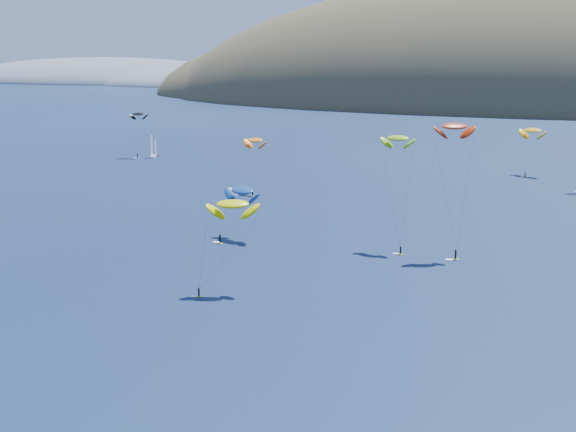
% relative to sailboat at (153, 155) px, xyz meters
% --- Properties ---
extents(island, '(730.00, 300.00, 210.00)m').
position_rel_sailboat_xyz_m(island, '(148.48, 360.58, -11.60)').
color(island, '#3D3526').
rests_on(island, ground).
extents(headland, '(460.00, 250.00, 60.00)m').
position_rel_sailboat_xyz_m(headland, '(-336.18, 548.30, -4.23)').
color(headland, slate).
rests_on(headland, ground).
extents(sailboat, '(8.07, 7.04, 9.67)m').
position_rel_sailboat_xyz_m(sailboat, '(0.00, 0.00, 0.00)').
color(sailboat, silver).
rests_on(sailboat, ground).
extents(kitesurfer_1, '(9.40, 11.74, 17.31)m').
position_rel_sailboat_xyz_m(kitesurfer_1, '(62.77, -52.83, 14.02)').
color(kitesurfer_1, '#DEFF1C').
rests_on(kitesurfer_1, ground).
extents(kitesurfer_2, '(9.61, 10.55, 17.57)m').
position_rel_sailboat_xyz_m(kitesurfer_2, '(94.42, -142.44, 14.25)').
color(kitesurfer_2, '#DEFF1C').
rests_on(kitesurfer_2, ground).
extents(kitesurfer_3, '(7.72, 10.57, 24.94)m').
position_rel_sailboat_xyz_m(kitesurfer_3, '(114.67, -101.98, 21.97)').
color(kitesurfer_3, '#DEFF1C').
rests_on(kitesurfer_3, ground).
extents(kitesurfer_9, '(9.15, 10.28, 28.32)m').
position_rel_sailboat_xyz_m(kitesurfer_9, '(126.56, -104.11, 25.05)').
color(kitesurfer_9, '#DEFF1C').
rests_on(kitesurfer_9, ground).
extents(kitesurfer_10, '(11.44, 12.20, 13.50)m').
position_rel_sailboat_xyz_m(kitesurfer_10, '(81.25, -106.76, 9.72)').
color(kitesurfer_10, '#DEFF1C').
rests_on(kitesurfer_10, ground).
extents(kitesurfer_11, '(10.85, 13.27, 17.27)m').
position_rel_sailboat_xyz_m(kitesurfer_11, '(136.95, 6.11, 13.62)').
color(kitesurfer_11, '#DEFF1C').
rests_on(kitesurfer_11, ground).
extents(kitesurfer_12, '(7.69, 7.26, 18.19)m').
position_rel_sailboat_xyz_m(kitesurfer_12, '(-5.79, 0.40, 15.28)').
color(kitesurfer_12, '#DEFF1C').
rests_on(kitesurfer_12, ground).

